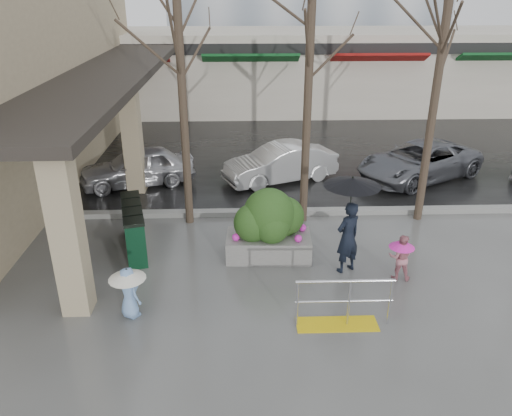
{
  "coord_description": "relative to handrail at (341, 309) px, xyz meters",
  "views": [
    {
      "loc": [
        -0.56,
        -9.16,
        6.1
      ],
      "look_at": [
        -0.2,
        1.57,
        1.3
      ],
      "focal_mm": 35.0,
      "sensor_mm": 36.0,
      "label": 1
    }
  ],
  "objects": [
    {
      "name": "street_asphalt",
      "position": [
        -1.36,
        23.2,
        -0.37
      ],
      "size": [
        120.0,
        36.0,
        0.01
      ],
      "primitive_type": "cube",
      "color": "black",
      "rests_on": "ground"
    },
    {
      "name": "car_c",
      "position": [
        4.2,
        8.02,
        0.25
      ],
      "size": [
        4.98,
        4.03,
        1.26
      ],
      "primitive_type": "imported",
      "rotation": [
        0.0,
        0.0,
        -1.06
      ],
      "color": "slate",
      "rests_on": "ground"
    },
    {
      "name": "woman",
      "position": [
        0.5,
        2.04,
        1.01
      ],
      "size": [
        1.26,
        1.26,
        2.35
      ],
      "rotation": [
        0.0,
        0.0,
        3.67
      ],
      "color": "black",
      "rests_on": "ground"
    },
    {
      "name": "curb",
      "position": [
        -1.36,
        5.2,
        -0.3
      ],
      "size": [
        120.0,
        0.3,
        0.15
      ],
      "primitive_type": "cube",
      "color": "gray",
      "rests_on": "ground"
    },
    {
      "name": "pillar_front",
      "position": [
        -5.26,
        0.7,
        1.37
      ],
      "size": [
        0.55,
        0.55,
        3.5
      ],
      "primitive_type": "cube",
      "color": "tan",
      "rests_on": "ground"
    },
    {
      "name": "car_b",
      "position": [
        -0.56,
        7.94,
        0.25
      ],
      "size": [
        4.04,
        2.7,
        1.26
      ],
      "primitive_type": "imported",
      "rotation": [
        0.0,
        0.0,
        -1.18
      ],
      "color": "silver",
      "rests_on": "ground"
    },
    {
      "name": "storefront_row",
      "position": [
        0.64,
        19.17,
        1.64
      ],
      "size": [
        34.0,
        6.74,
        4.0
      ],
      "color": "beige",
      "rests_on": "ground"
    },
    {
      "name": "child_pink",
      "position": [
        1.64,
        1.66,
        0.24
      ],
      "size": [
        0.6,
        0.57,
        1.08
      ],
      "rotation": [
        0.0,
        0.0,
        2.92
      ],
      "color": "#CA7B88",
      "rests_on": "ground"
    },
    {
      "name": "news_boxes",
      "position": [
        -4.58,
        3.24,
        0.21
      ],
      "size": [
        0.97,
        2.16,
        1.18
      ],
      "rotation": [
        0.0,
        0.0,
        0.24
      ],
      "color": "#0C371F",
      "rests_on": "ground"
    },
    {
      "name": "canopy_slab",
      "position": [
        -6.16,
        9.2,
        3.25
      ],
      "size": [
        2.8,
        18.0,
        0.25
      ],
      "primitive_type": "cube",
      "color": "#2D2823",
      "rests_on": "pillar_front"
    },
    {
      "name": "tree_mideast",
      "position": [
        3.14,
        4.8,
        4.48
      ],
      "size": [
        3.2,
        3.2,
        6.5
      ],
      "color": "#382B21",
      "rests_on": "ground"
    },
    {
      "name": "handrail",
      "position": [
        0.0,
        0.0,
        0.0
      ],
      "size": [
        1.9,
        0.5,
        1.03
      ],
      "color": "yellow",
      "rests_on": "ground"
    },
    {
      "name": "car_a",
      "position": [
        -5.32,
        7.75,
        0.25
      ],
      "size": [
        3.97,
        2.53,
        1.26
      ],
      "primitive_type": "imported",
      "rotation": [
        0.0,
        0.0,
        -1.27
      ],
      "color": "#B6B6BB",
      "rests_on": "ground"
    },
    {
      "name": "tree_midwest",
      "position": [
        -0.16,
        4.8,
        4.86
      ],
      "size": [
        3.2,
        3.2,
        7.0
      ],
      "color": "#382B21",
      "rests_on": "ground"
    },
    {
      "name": "ground",
      "position": [
        -1.36,
        1.2,
        -0.38
      ],
      "size": [
        120.0,
        120.0,
        0.0
      ],
      "primitive_type": "plane",
      "color": "#51514F",
      "rests_on": "ground"
    },
    {
      "name": "child_blue",
      "position": [
        -4.15,
        0.44,
        0.31
      ],
      "size": [
        0.74,
        0.74,
        1.1
      ],
      "rotation": [
        0.0,
        0.0,
        2.39
      ],
      "color": "#7EA8E1",
      "rests_on": "ground"
    },
    {
      "name": "tree_west",
      "position": [
        -3.36,
        4.8,
        4.71
      ],
      "size": [
        3.2,
        3.2,
        6.8
      ],
      "color": "#382B21",
      "rests_on": "ground"
    },
    {
      "name": "pillar_back",
      "position": [
        -5.26,
        7.2,
        1.37
      ],
      "size": [
        0.55,
        0.55,
        3.5
      ],
      "primitive_type": "cube",
      "color": "tan",
      "rests_on": "ground"
    },
    {
      "name": "planter",
      "position": [
        -1.24,
        2.78,
        0.47
      ],
      "size": [
        2.08,
        1.2,
        1.78
      ],
      "rotation": [
        0.0,
        0.0,
        -0.04
      ],
      "color": "slate",
      "rests_on": "ground"
    }
  ]
}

